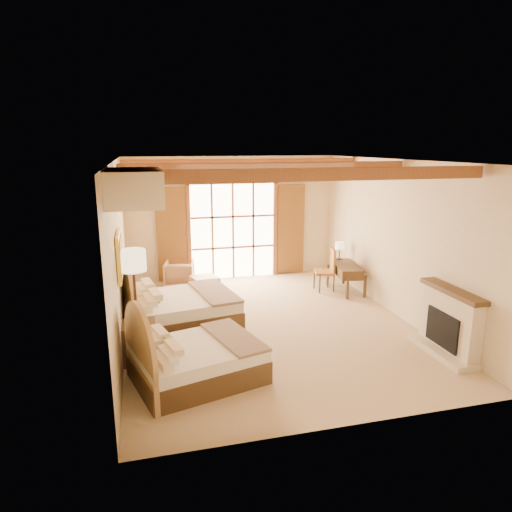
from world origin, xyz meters
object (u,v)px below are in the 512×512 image
object	(u,v)px
armchair	(179,274)
bed_near	(189,358)
nightstand	(139,342)
desk	(346,277)
bed_far	(172,308)

from	to	relation	value
armchair	bed_near	bearing A→B (deg)	97.82
nightstand	armchair	size ratio (longest dim) A/B	0.89
nightstand	desk	size ratio (longest dim) A/B	0.50
bed_near	desk	size ratio (longest dim) A/B	1.65
bed_far	armchair	world-z (taller)	bed_far
nightstand	desk	world-z (taller)	desk
desk	armchair	bearing A→B (deg)	170.89
bed_near	desk	distance (m)	5.40
armchair	desk	xyz separation A→B (m)	(3.89, -1.32, 0.03)
bed_far	nightstand	xyz separation A→B (m)	(-0.63, -1.24, -0.09)
bed_far	desk	bearing A→B (deg)	7.25
bed_far	nightstand	size ratio (longest dim) A/B	3.60
bed_far	armchair	size ratio (longest dim) A/B	3.22
bed_near	nightstand	distance (m)	1.13
bed_near	armchair	bearing A→B (deg)	71.21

